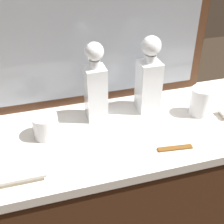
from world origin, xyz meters
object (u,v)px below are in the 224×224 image
(crystal_tumbler_right, at_px, (200,102))
(crystal_tumbler_far_left, at_px, (46,127))
(crystal_decanter_far_left, at_px, (149,82))
(crystal_decanter_front, at_px, (96,90))
(silver_brush_rear, at_px, (19,176))
(tortoiseshell_comb, at_px, (175,148))

(crystal_tumbler_right, distance_m, crystal_tumbler_far_left, 0.59)
(crystal_decanter_far_left, bearing_deg, crystal_tumbler_far_left, -170.86)
(crystal_decanter_far_left, height_order, crystal_tumbler_right, crystal_decanter_far_left)
(crystal_decanter_far_left, xyz_separation_m, crystal_tumbler_right, (0.18, -0.09, -0.07))
(crystal_decanter_front, xyz_separation_m, crystal_tumbler_far_left, (-0.20, -0.06, -0.08))
(crystal_tumbler_right, bearing_deg, crystal_decanter_far_left, 153.68)
(crystal_tumbler_right, height_order, silver_brush_rear, crystal_tumbler_right)
(crystal_tumbler_far_left, height_order, silver_brush_rear, crystal_tumbler_far_left)
(silver_brush_rear, bearing_deg, tortoiseshell_comb, -0.41)
(crystal_tumbler_far_left, distance_m, silver_brush_rear, 0.22)
(crystal_decanter_front, relative_size, crystal_tumbler_far_left, 3.37)
(crystal_tumbler_right, bearing_deg, tortoiseshell_comb, -137.18)
(crystal_tumbler_right, distance_m, silver_brush_rear, 0.71)
(crystal_tumbler_right, relative_size, tortoiseshell_comb, 0.91)
(crystal_decanter_front, distance_m, silver_brush_rear, 0.40)
(crystal_decanter_far_left, bearing_deg, tortoiseshell_comb, -90.30)
(crystal_tumbler_far_left, relative_size, tortoiseshell_comb, 0.74)
(crystal_decanter_far_left, bearing_deg, crystal_decanter_front, -179.16)
(crystal_tumbler_right, distance_m, tortoiseshell_comb, 0.25)
(crystal_decanter_far_left, bearing_deg, crystal_tumbler_right, -26.32)
(crystal_decanter_front, height_order, crystal_tumbler_right, crystal_decanter_front)
(crystal_decanter_front, bearing_deg, silver_brush_rear, -139.60)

